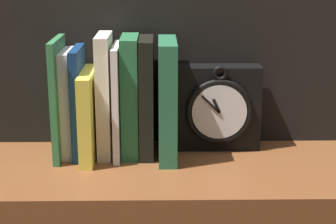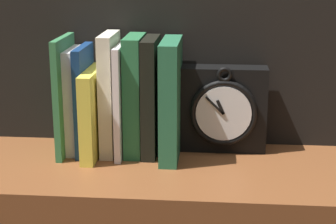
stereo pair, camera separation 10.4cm
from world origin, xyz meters
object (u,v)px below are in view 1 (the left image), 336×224
at_px(book_slot2_navy, 79,102).
at_px(book_slot6_green, 130,96).
at_px(book_slot3_yellow, 89,115).
at_px(book_slot0_green, 59,98).
at_px(book_slot8_green, 165,99).
at_px(book_slot7_black, 147,97).
at_px(book_slot4_cream, 105,95).
at_px(book_slot5_white, 117,101).
at_px(clock, 218,108).
at_px(book_slot1_white, 69,103).

height_order(book_slot2_navy, book_slot6_green, book_slot6_green).
height_order(book_slot3_yellow, book_slot6_green, book_slot6_green).
xyz_separation_m(book_slot0_green, book_slot8_green, (0.21, -0.01, -0.00)).
distance_m(book_slot6_green, book_slot7_black, 0.03).
distance_m(book_slot4_cream, book_slot8_green, 0.12).
distance_m(book_slot2_navy, book_slot6_green, 0.10).
bearing_deg(book_slot5_white, clock, 9.56).
bearing_deg(book_slot2_navy, book_slot4_cream, 2.53).
bearing_deg(book_slot6_green, book_slot1_white, 178.52).
xyz_separation_m(book_slot7_black, book_slot8_green, (0.04, -0.02, -0.00)).
bearing_deg(clock, book_slot8_green, -157.84).
relative_size(book_slot3_yellow, book_slot6_green, 0.73).
bearing_deg(book_slot2_navy, book_slot8_green, -5.03).
xyz_separation_m(book_slot3_yellow, book_slot5_white, (0.06, 0.01, 0.02)).
bearing_deg(book_slot1_white, clock, 4.28).
xyz_separation_m(clock, book_slot8_green, (-0.11, -0.04, 0.03)).
height_order(book_slot0_green, book_slot8_green, book_slot0_green).
bearing_deg(book_slot2_navy, clock, 5.94).
xyz_separation_m(book_slot4_cream, book_slot6_green, (0.05, 0.00, -0.00)).
bearing_deg(clock, book_slot3_yellow, -169.83).
relative_size(book_slot0_green, book_slot6_green, 0.99).
bearing_deg(book_slot0_green, book_slot8_green, -2.11).
relative_size(book_slot0_green, book_slot2_navy, 1.09).
height_order(book_slot3_yellow, book_slot4_cream, book_slot4_cream).
distance_m(book_slot3_yellow, book_slot4_cream, 0.05).
relative_size(book_slot4_cream, book_slot5_white, 1.09).
height_order(book_slot0_green, book_slot2_navy, book_slot0_green).
distance_m(book_slot1_white, book_slot8_green, 0.19).
relative_size(book_slot5_white, book_slot8_green, 0.95).
xyz_separation_m(book_slot0_green, book_slot4_cream, (0.09, 0.01, 0.00)).
bearing_deg(book_slot5_white, book_slot8_green, -6.10).
height_order(book_slot5_white, book_slot8_green, book_slot8_green).
distance_m(clock, book_slot1_white, 0.30).
xyz_separation_m(book_slot1_white, book_slot8_green, (0.19, -0.02, 0.01)).
distance_m(book_slot3_yellow, book_slot6_green, 0.09).
bearing_deg(book_slot6_green, clock, 8.25).
height_order(book_slot0_green, book_slot4_cream, book_slot4_cream).
xyz_separation_m(clock, book_slot0_green, (-0.32, -0.04, 0.03)).
relative_size(book_slot1_white, book_slot4_cream, 0.87).
xyz_separation_m(book_slot1_white, book_slot6_green, (0.12, -0.00, 0.01)).
relative_size(book_slot0_green, book_slot7_black, 1.00).
xyz_separation_m(book_slot3_yellow, book_slot4_cream, (0.03, 0.02, 0.03)).
xyz_separation_m(book_slot1_white, book_slot5_white, (0.10, -0.01, 0.01)).
bearing_deg(book_slot4_cream, book_slot0_green, -173.81).
bearing_deg(book_slot4_cream, book_slot2_navy, -177.47).
relative_size(clock, book_slot2_navy, 0.83).
bearing_deg(book_slot1_white, book_slot7_black, -1.96).
distance_m(clock, book_slot5_white, 0.21).
bearing_deg(book_slot8_green, book_slot7_black, 155.89).
height_order(book_slot4_cream, book_slot7_black, book_slot4_cream).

